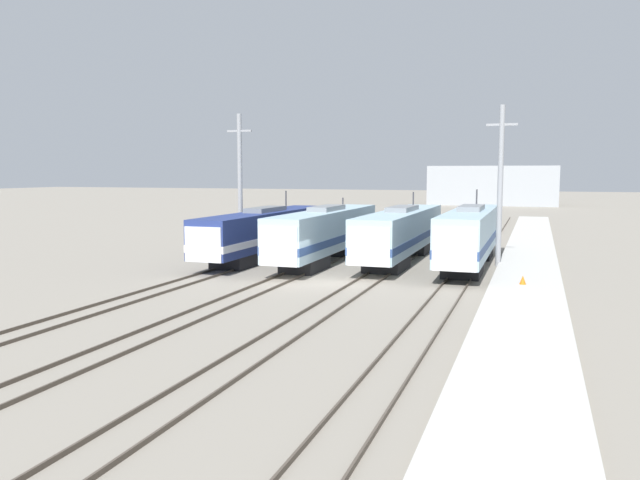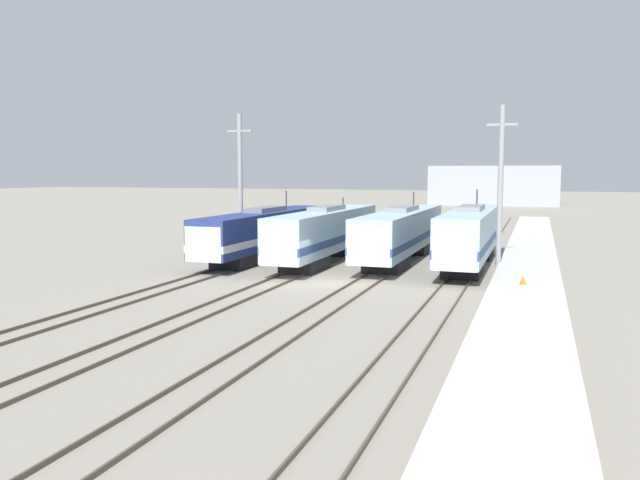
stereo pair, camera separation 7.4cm
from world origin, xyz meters
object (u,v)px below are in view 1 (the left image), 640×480
Objects in this scene: locomotive_center_right at (401,233)px; catenary_tower_left at (240,183)px; locomotive_far_left at (263,232)px; locomotive_center_left at (324,234)px; locomotive_far_right at (470,236)px; catenary_tower_right at (500,185)px; traffic_cone at (523,280)px.

catenary_tower_left is at bearing -179.13° from locomotive_center_right.
locomotive_center_left is (5.19, -0.51, 0.10)m from locomotive_far_left.
locomotive_center_right is 1.76× the size of catenary_tower_left.
locomotive_far_right is 1.61× the size of catenary_tower_right.
locomotive_center_left is 1.64× the size of catenary_tower_left.
catenary_tower_right reaches higher than locomotive_center_right.
catenary_tower_left is at bearing 147.14° from locomotive_far_left.
traffic_cone is (19.37, -6.90, -1.51)m from locomotive_far_left.
catenary_tower_right is (17.49, 1.83, 3.75)m from locomotive_far_left.
locomotive_far_right is at bearing -3.02° from catenary_tower_left.
locomotive_center_right is (5.19, 2.53, -0.03)m from locomotive_center_left.
catenary_tower_right is (1.91, 0.97, 3.58)m from locomotive_far_right.
catenary_tower_right is 10.36m from traffic_cone.
locomotive_center_right is 5.32m from locomotive_far_right.
locomotive_far_left is 1.71× the size of catenary_tower_left.
locomotive_center_right is at bearing 167.27° from locomotive_far_right.
catenary_tower_left reaches higher than locomotive_far_left.
locomotive_far_left is 1.04× the size of locomotive_center_left.
locomotive_far_right is 8.79m from traffic_cone.
locomotive_far_right reaches higher than locomotive_far_left.
catenary_tower_right is at bearing 5.96° from locomotive_far_left.
traffic_cone is at bearing -24.26° from locomotive_center_left.
locomotive_center_left is 0.93× the size of locomotive_center_right.
locomotive_far_left is 5.04m from catenary_tower_left.
locomotive_far_left reaches higher than locomotive_center_right.
catenary_tower_left is at bearing 176.98° from locomotive_far_right.
traffic_cone is (22.20, -8.72, -5.26)m from catenary_tower_left.
locomotive_center_right is at bearing 135.21° from traffic_cone.
traffic_cone is at bearing -21.45° from catenary_tower_left.
locomotive_center_right reaches higher than traffic_cone.
traffic_cone is at bearing -44.79° from locomotive_center_right.
locomotive_far_right reaches higher than traffic_cone.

